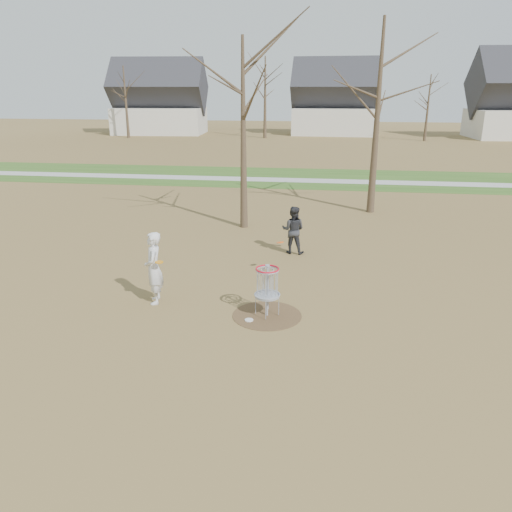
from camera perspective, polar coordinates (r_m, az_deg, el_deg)
The scene contains 11 objects.
ground at distance 12.99m, azimuth 1.27°, elevation -6.80°, with size 160.00×160.00×0.00m, color brown.
green_band at distance 33.15m, azimuth 5.64°, elevation 8.88°, with size 160.00×8.00×0.01m, color #2D5119.
footpath at distance 32.17m, azimuth 5.55°, elevation 8.60°, with size 160.00×1.50×0.01m, color #9E9E99.
dirt_circle at distance 12.99m, azimuth 1.27°, elevation -6.78°, with size 1.80×1.80×0.01m, color #47331E.
player_standing at distance 13.68m, azimuth -11.61°, elevation -1.37°, with size 0.72×0.47×1.98m, color silver.
player_throwing at distance 17.60m, azimuth 4.27°, elevation 2.99°, with size 0.82×0.64×1.69m, color #2C2C30.
disc_grounded at distance 12.71m, azimuth -0.81°, elevation -7.32°, with size 0.22×0.22×0.02m, color silver.
discs_in_play at distance 14.30m, azimuth -3.30°, elevation 0.58°, with size 3.15×3.04×0.25m.
disc_golf_basket at distance 12.63m, azimuth 1.30°, elevation -3.06°, with size 0.64×0.64×1.35m.
bare_trees at distance 47.44m, azimuth 8.99°, elevation 18.15°, with size 52.62×44.98×9.00m.
houses_row at distance 64.31m, azimuth 11.12°, elevation 16.49°, with size 56.51×10.01×7.26m.
Camera 1 is at (1.35, -11.65, 5.58)m, focal length 35.00 mm.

